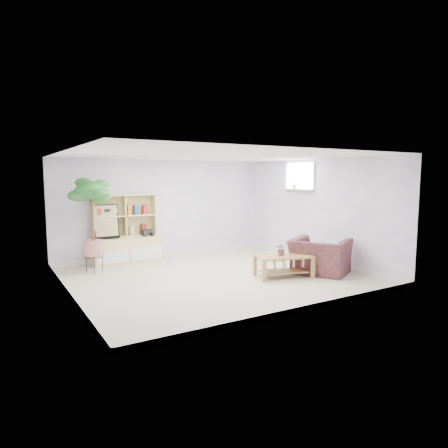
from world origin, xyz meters
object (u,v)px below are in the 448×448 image
coffee_table (283,266)px  floor_tree (93,225)px  storage_unit (126,229)px  armchair (320,254)px

coffee_table → floor_tree: floor_tree is taller
storage_unit → coffee_table: storage_unit is taller
floor_tree → armchair: bearing=-32.4°
armchair → coffee_table: bearing=50.8°
storage_unit → floor_tree: size_ratio=0.80×
storage_unit → armchair: 4.40m
coffee_table → floor_tree: bearing=158.7°
coffee_table → armchair: (0.83, -0.16, 0.19)m
storage_unit → coffee_table: bearing=-52.7°
storage_unit → floor_tree: bearing=-145.6°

